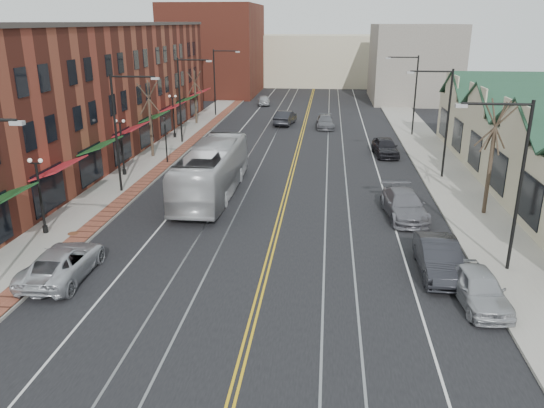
% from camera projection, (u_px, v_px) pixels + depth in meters
% --- Properties ---
extents(ground, '(160.00, 160.00, 0.00)m').
position_uv_depth(ground, '(252.00, 325.00, 20.92)').
color(ground, black).
rests_on(ground, ground).
extents(sidewalk_left, '(4.00, 120.00, 0.15)m').
position_uv_depth(sidewalk_left, '(135.00, 176.00, 40.90)').
color(sidewalk_left, gray).
rests_on(sidewalk_left, ground).
extents(sidewalk_right, '(4.00, 120.00, 0.15)m').
position_uv_depth(sidewalk_right, '(454.00, 185.00, 38.50)').
color(sidewalk_right, gray).
rests_on(sidewalk_right, ground).
extents(building_left, '(10.00, 50.00, 11.00)m').
position_uv_depth(building_left, '(80.00, 92.00, 46.41)').
color(building_left, maroon).
rests_on(building_left, ground).
extents(backdrop_left, '(14.00, 18.00, 14.00)m').
position_uv_depth(backdrop_left, '(215.00, 50.00, 86.04)').
color(backdrop_left, maroon).
rests_on(backdrop_left, ground).
extents(backdrop_mid, '(22.00, 14.00, 9.00)m').
position_uv_depth(backdrop_mid, '(316.00, 60.00, 99.36)').
color(backdrop_mid, beige).
rests_on(backdrop_mid, ground).
extents(backdrop_right, '(12.00, 16.00, 11.00)m').
position_uv_depth(backdrop_right, '(413.00, 63.00, 78.73)').
color(backdrop_right, slate).
rests_on(backdrop_right, ground).
extents(streetlight_l_1, '(3.33, 0.25, 8.00)m').
position_uv_depth(streetlight_l_1, '(121.00, 121.00, 35.43)').
color(streetlight_l_1, black).
rests_on(streetlight_l_1, sidewalk_left).
extents(streetlight_l_2, '(3.33, 0.25, 8.00)m').
position_uv_depth(streetlight_l_2, '(184.00, 92.00, 50.47)').
color(streetlight_l_2, black).
rests_on(streetlight_l_2, sidewalk_left).
extents(streetlight_l_3, '(3.33, 0.25, 8.00)m').
position_uv_depth(streetlight_l_3, '(218.00, 75.00, 65.51)').
color(streetlight_l_3, black).
rests_on(streetlight_l_3, sidewalk_left).
extents(streetlight_r_0, '(3.33, 0.25, 8.00)m').
position_uv_depth(streetlight_r_0, '(512.00, 170.00, 23.82)').
color(streetlight_r_0, black).
rests_on(streetlight_r_0, sidewalk_right).
extents(streetlight_r_1, '(3.33, 0.25, 8.00)m').
position_uv_depth(streetlight_r_1, '(442.00, 112.00, 38.86)').
color(streetlight_r_1, black).
rests_on(streetlight_r_1, sidewalk_right).
extents(streetlight_r_2, '(3.33, 0.25, 8.00)m').
position_uv_depth(streetlight_r_2, '(411.00, 87.00, 53.90)').
color(streetlight_r_2, black).
rests_on(streetlight_r_2, sidewalk_right).
extents(lamppost_l_1, '(0.84, 0.28, 4.27)m').
position_uv_depth(lamppost_l_1, '(41.00, 198.00, 29.00)').
color(lamppost_l_1, black).
rests_on(lamppost_l_1, sidewalk_left).
extents(lamppost_l_2, '(0.84, 0.28, 4.27)m').
position_uv_depth(lamppost_l_2, '(122.00, 148.00, 40.28)').
color(lamppost_l_2, black).
rests_on(lamppost_l_2, sidewalk_left).
extents(lamppost_l_3, '(0.84, 0.28, 4.27)m').
position_uv_depth(lamppost_l_3, '(174.00, 117.00, 53.45)').
color(lamppost_l_3, black).
rests_on(lamppost_l_3, sidewalk_left).
extents(tree_left_near, '(1.78, 1.37, 6.48)m').
position_uv_depth(tree_left_near, '(150.00, 118.00, 45.47)').
color(tree_left_near, '#382B21').
rests_on(tree_left_near, sidewalk_left).
extents(tree_left_far, '(1.66, 1.28, 6.02)m').
position_uv_depth(tree_left_far, '(195.00, 96.00, 60.59)').
color(tree_left_far, '#382B21').
rests_on(tree_left_far, sidewalk_left).
extents(tree_right_mid, '(1.90, 1.46, 6.93)m').
position_uv_depth(tree_right_mid, '(491.00, 156.00, 31.61)').
color(tree_right_mid, '#382B21').
rests_on(tree_right_mid, sidewalk_right).
extents(manhole_mid, '(0.60, 0.60, 0.02)m').
position_uv_depth(manhole_mid, '(24.00, 274.00, 24.81)').
color(manhole_mid, '#592D19').
rests_on(manhole_mid, sidewalk_left).
extents(manhole_far, '(0.60, 0.60, 0.02)m').
position_uv_depth(manhole_far, '(73.00, 233.00, 29.51)').
color(manhole_far, '#592D19').
rests_on(manhole_far, sidewalk_left).
extents(traffic_signal, '(0.18, 0.15, 3.80)m').
position_uv_depth(traffic_signal, '(166.00, 136.00, 43.78)').
color(traffic_signal, black).
rests_on(traffic_signal, sidewalk_left).
extents(transit_bus, '(2.99, 12.52, 3.48)m').
position_uv_depth(transit_bus, '(212.00, 171.00, 35.96)').
color(transit_bus, silver).
rests_on(transit_bus, ground).
extents(parked_suv, '(2.61, 5.43, 1.49)m').
position_uv_depth(parked_suv, '(63.00, 263.00, 24.56)').
color(parked_suv, '#BABDC2').
rests_on(parked_suv, ground).
extents(parked_car_a, '(2.17, 4.59, 1.52)m').
position_uv_depth(parked_car_a, '(479.00, 288.00, 22.22)').
color(parked_car_a, '#A6A8AD').
rests_on(parked_car_a, ground).
extents(parked_car_b, '(1.75, 5.00, 1.64)m').
position_uv_depth(parked_car_b, '(439.00, 258.00, 24.90)').
color(parked_car_b, black).
rests_on(parked_car_b, ground).
extents(parked_car_c, '(2.74, 5.65, 1.59)m').
position_uv_depth(parked_car_c, '(404.00, 205.00, 32.20)').
color(parked_car_c, slate).
rests_on(parked_car_c, ground).
extents(parked_car_d, '(2.35, 4.91, 1.62)m').
position_uv_depth(parked_car_d, '(385.00, 147.00, 46.99)').
color(parked_car_d, black).
rests_on(parked_car_d, ground).
extents(distant_car_left, '(2.41, 5.17, 1.64)m').
position_uv_depth(distant_car_left, '(285.00, 118.00, 61.22)').
color(distant_car_left, black).
rests_on(distant_car_left, ground).
extents(distant_car_right, '(2.16, 4.86, 1.39)m').
position_uv_depth(distant_car_right, '(325.00, 122.00, 59.33)').
color(distant_car_right, '#5D5E64').
rests_on(distant_car_right, ground).
extents(distant_car_far, '(2.24, 4.42, 1.44)m').
position_uv_depth(distant_car_far, '(264.00, 100.00, 75.71)').
color(distant_car_far, '#9EA1A5').
rests_on(distant_car_far, ground).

